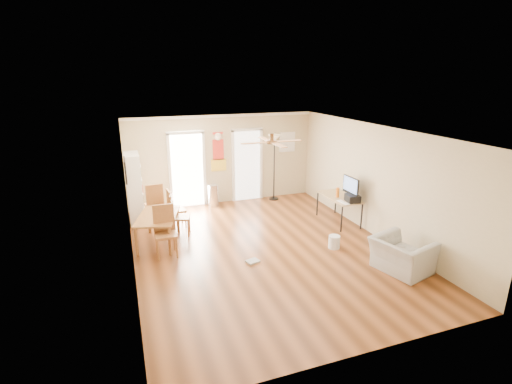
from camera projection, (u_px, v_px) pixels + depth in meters
name	position (u px, v px, depth m)	size (l,w,h in m)	color
floor	(265.00, 249.00, 8.35)	(7.00, 7.00, 0.00)	brown
ceiling	(266.00, 131.00, 7.58)	(5.50, 7.00, 0.00)	silver
wall_back	(223.00, 159.00, 11.11)	(5.50, 0.04, 2.60)	beige
wall_front	(365.00, 271.00, 4.82)	(5.50, 0.04, 2.60)	beige
wall_left	(128.00, 208.00, 7.08)	(0.04, 7.00, 2.60)	beige
wall_right	(376.00, 181.00, 8.85)	(0.04, 7.00, 2.60)	beige
crown_molding	(266.00, 133.00, 7.59)	(5.50, 7.00, 0.08)	white
kitchen_doorway	(187.00, 171.00, 10.83)	(0.90, 0.10, 2.10)	white
bathroom_doorway	(247.00, 166.00, 11.41)	(0.80, 0.10, 2.10)	white
wall_decal	(218.00, 151.00, 10.98)	(0.46, 0.03, 1.10)	red
ac_grille	(287.00, 142.00, 11.63)	(0.50, 0.04, 0.60)	white
framed_poster	(125.00, 170.00, 8.22)	(0.04, 0.66, 0.48)	black
ceiling_fan	(272.00, 142.00, 7.36)	(1.24, 1.24, 0.20)	#593819
bookshelf	(134.00, 188.00, 9.71)	(0.36, 0.81, 1.80)	white
dining_table	(159.00, 229.00, 8.57)	(0.81, 1.35, 0.68)	olive
dining_chair_right_a	(177.00, 208.00, 9.52)	(0.39, 0.39, 0.95)	#985F31
dining_chair_right_b	(181.00, 215.00, 8.96)	(0.42, 0.42, 1.02)	olive
dining_chair_near	(166.00, 232.00, 7.92)	(0.44, 0.44, 1.07)	#996131
dining_chair_far	(154.00, 203.00, 9.75)	(0.44, 0.44, 1.06)	#9B6232
trash_can	(213.00, 195.00, 11.02)	(0.30, 0.30, 0.65)	silver
torchiere_lamp	(274.00, 168.00, 11.41)	(0.38, 0.38, 2.00)	black
computer_desk	(338.00, 209.00, 9.82)	(0.65, 1.29, 0.69)	tan
imac	(351.00, 189.00, 9.36)	(0.09, 0.63, 0.59)	black
keyboard	(343.00, 202.00, 9.25)	(0.12, 0.38, 0.01)	white
printer	(353.00, 198.00, 9.29)	(0.30, 0.35, 0.18)	black
orange_bottle	(338.00, 192.00, 9.63)	(0.08, 0.08, 0.25)	#D26312
wastebasket_a	(334.00, 242.00, 8.38)	(0.25, 0.25, 0.29)	silver
floor_cloth	(253.00, 261.00, 7.79)	(0.25, 0.20, 0.04)	#999994
armchair	(402.00, 255.00, 7.36)	(1.02, 0.89, 0.66)	#A4A49F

